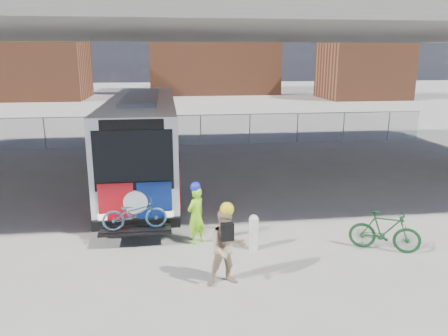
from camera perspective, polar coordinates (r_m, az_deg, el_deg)
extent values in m
plane|color=#9E9991|center=(14.89, -3.12, -6.06)|extent=(160.00, 160.00, 0.00)
cube|color=silver|center=(18.54, -10.46, 4.04)|extent=(2.55, 12.00, 3.20)
cube|color=black|center=(18.94, -10.48, 6.21)|extent=(2.61, 11.00, 1.28)
cube|color=black|center=(12.65, -11.73, 1.01)|extent=(2.24, 0.12, 1.76)
cube|color=black|center=(12.46, -11.97, 5.59)|extent=(1.78, 0.12, 0.30)
cube|color=black|center=(13.11, -11.34, -7.14)|extent=(2.55, 0.20, 0.30)
cube|color=#B50D17|center=(12.97, -13.91, -4.46)|extent=(1.00, 0.08, 1.20)
cube|color=navy|center=(12.89, -9.03, -4.33)|extent=(1.00, 0.08, 1.20)
cylinder|color=silver|center=(12.90, -11.48, -4.43)|extent=(0.70, 0.06, 0.70)
cube|color=gray|center=(18.33, -10.70, 9.18)|extent=(1.28, 7.20, 0.14)
cube|color=black|center=(12.64, -11.48, -7.96)|extent=(2.00, 0.70, 0.06)
cylinder|color=black|center=(14.76, -15.46, -4.72)|extent=(0.30, 1.00, 1.00)
cylinder|color=black|center=(14.61, -6.43, -4.47)|extent=(0.30, 1.00, 1.00)
cylinder|color=black|center=(23.02, -12.71, 2.22)|extent=(0.30, 1.00, 1.00)
cylinder|color=black|center=(22.92, -6.94, 2.42)|extent=(0.30, 1.00, 1.00)
cube|color=#B50D17|center=(15.12, -15.93, -1.12)|extent=(0.06, 2.60, 1.70)
cube|color=navy|center=(16.65, -15.18, 0.33)|extent=(0.06, 1.40, 1.70)
cube|color=#B50D17|center=(14.95, -6.00, -0.81)|extent=(0.06, 2.60, 1.70)
cube|color=navy|center=(16.50, -6.17, 0.63)|extent=(0.06, 1.40, 1.70)
imported|color=#395E7E|center=(12.47, -11.59, -5.85)|extent=(1.83, 0.78, 0.93)
cube|color=#605E59|center=(18.03, -4.50, 19.27)|extent=(40.00, 16.00, 1.50)
cylinder|color=gray|center=(27.18, -22.38, 4.17)|extent=(0.06, 0.06, 1.80)
cylinder|color=gray|center=(26.44, -13.96, 4.57)|extent=(0.06, 0.06, 1.80)
cylinder|color=gray|center=(26.30, -5.24, 4.88)|extent=(0.06, 0.06, 1.80)
cylinder|color=gray|center=(26.76, 3.38, 5.08)|extent=(0.06, 0.06, 1.80)
cylinder|color=gray|center=(27.79, 11.54, 5.16)|extent=(0.06, 0.06, 1.80)
cylinder|color=gray|center=(29.34, 18.98, 5.15)|extent=(0.06, 0.06, 1.80)
plane|color=gray|center=(26.30, -5.24, 4.88)|extent=(30.00, 0.00, 30.00)
cube|color=gray|center=(26.16, -5.29, 6.87)|extent=(30.00, 0.05, 0.04)
cube|color=brown|center=(61.32, -24.30, 12.92)|extent=(14.00, 10.00, 10.00)
cube|color=brown|center=(66.31, -1.55, 15.01)|extent=(18.00, 12.00, 12.00)
cube|color=brown|center=(59.47, 17.74, 12.51)|extent=(10.00, 8.00, 8.00)
cylinder|color=brown|center=(70.93, 5.00, 20.18)|extent=(2.20, 2.20, 25.00)
cylinder|color=silver|center=(12.17, 3.88, -8.64)|extent=(0.26, 0.26, 0.88)
sphere|color=silver|center=(12.00, 3.91, -6.69)|extent=(0.26, 0.26, 0.26)
imported|color=#95FF1A|center=(12.44, -3.70, -6.21)|extent=(0.71, 0.70, 1.65)
sphere|color=#1B28EA|center=(12.16, -3.76, -2.47)|extent=(0.29, 0.29, 0.29)
imported|color=tan|center=(10.20, 0.38, -10.36)|extent=(0.98, 0.81, 1.84)
sphere|color=yellow|center=(9.84, 0.39, -5.37)|extent=(0.32, 0.32, 0.32)
cube|color=black|center=(9.83, 0.44, -8.34)|extent=(0.30, 0.19, 0.40)
imported|color=#143F1D|center=(12.81, 20.26, -7.73)|extent=(1.92, 1.33, 1.13)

